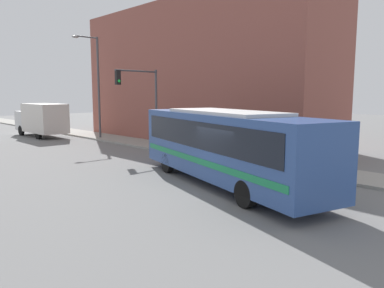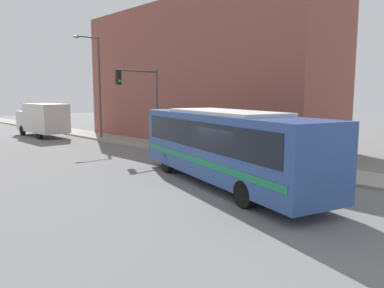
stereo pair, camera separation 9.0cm
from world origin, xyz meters
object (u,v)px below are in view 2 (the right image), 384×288
at_px(city_bus, 224,143).
at_px(parking_meter, 158,135).
at_px(fire_hydrant, 221,151).
at_px(pedestrian_near_corner, 199,137).
at_px(traffic_light_pole, 143,94).
at_px(delivery_truck, 43,119).
at_px(street_lamp, 97,80).

bearing_deg(city_bus, parking_meter, 82.42).
relative_size(fire_hydrant, pedestrian_near_corner, 0.48).
distance_m(fire_hydrant, traffic_light_pole, 6.96).
relative_size(delivery_truck, fire_hydrant, 8.87).
bearing_deg(traffic_light_pole, fire_hydrant, -80.88).
relative_size(parking_meter, pedestrian_near_corner, 0.78).
distance_m(city_bus, fire_hydrant, 6.08).
bearing_deg(pedestrian_near_corner, parking_meter, 115.97).
height_order(street_lamp, pedestrian_near_corner, street_lamp).
distance_m(fire_hydrant, parking_meter, 5.82).
xyz_separation_m(fire_hydrant, pedestrian_near_corner, (1.29, 3.16, 0.41)).
bearing_deg(traffic_light_pole, parking_meter, -16.10).
bearing_deg(pedestrian_near_corner, street_lamp, 96.86).
bearing_deg(city_bus, delivery_truck, 102.01).
height_order(delivery_truck, fire_hydrant, delivery_truck).
xyz_separation_m(city_bus, delivery_truck, (1.56, 22.81, -0.19)).
bearing_deg(parking_meter, traffic_light_pole, 163.90).
bearing_deg(delivery_truck, fire_hydrant, -81.66).
relative_size(parking_meter, street_lamp, 0.15).
bearing_deg(pedestrian_near_corner, delivery_truck, 104.54).
xyz_separation_m(fire_hydrant, traffic_light_pole, (-0.98, 6.09, 3.22)).
relative_size(delivery_truck, parking_meter, 5.51).
xyz_separation_m(parking_meter, pedestrian_near_corner, (1.29, -2.65, -0.04)).
bearing_deg(fire_hydrant, pedestrian_near_corner, 67.78).
relative_size(delivery_truck, street_lamp, 0.82).
bearing_deg(fire_hydrant, delivery_truck, 98.34).
xyz_separation_m(delivery_truck, traffic_light_pole, (1.77, -12.63, 2.14)).
bearing_deg(fire_hydrant, street_lamp, 90.02).
height_order(traffic_light_pole, parking_meter, traffic_light_pole).
height_order(traffic_light_pole, street_lamp, street_lamp).
height_order(fire_hydrant, traffic_light_pole, traffic_light_pole).
height_order(traffic_light_pole, pedestrian_near_corner, traffic_light_pole).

